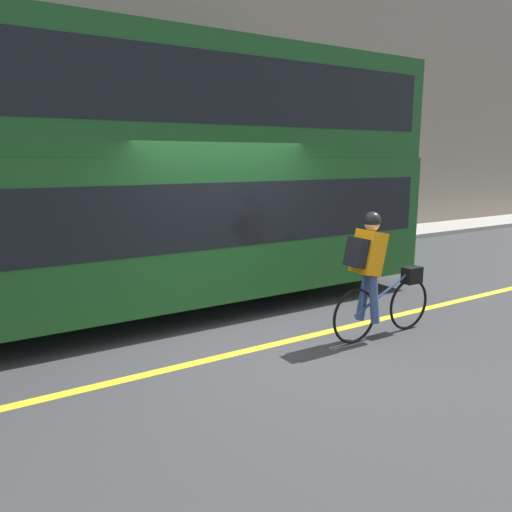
% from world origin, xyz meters
% --- Properties ---
extents(ground_plane, '(80.00, 80.00, 0.00)m').
position_xyz_m(ground_plane, '(0.00, 0.00, 0.00)').
color(ground_plane, '#38383A').
extents(road_center_line, '(50.00, 0.14, 0.01)m').
position_xyz_m(road_center_line, '(0.00, -0.05, 0.00)').
color(road_center_line, yellow).
rests_on(road_center_line, ground_plane).
extents(sidewalk_curb, '(60.00, 1.60, 0.12)m').
position_xyz_m(sidewalk_curb, '(0.00, 5.39, 0.06)').
color(sidewalk_curb, '#A8A399').
rests_on(sidewalk_curb, ground_plane).
extents(building_facade, '(60.00, 0.30, 7.64)m').
position_xyz_m(building_facade, '(0.00, 6.34, 3.82)').
color(building_facade, gray).
rests_on(building_facade, ground_plane).
extents(bus, '(11.39, 2.42, 3.88)m').
position_xyz_m(bus, '(-1.94, 2.07, 2.16)').
color(bus, black).
rests_on(bus, ground_plane).
extents(cyclist_on_bike, '(1.69, 0.32, 1.65)m').
position_xyz_m(cyclist_on_bike, '(1.35, -0.54, 0.89)').
color(cyclist_on_bike, black).
rests_on(cyclist_on_bike, ground_plane).
extents(street_sign_post, '(0.36, 0.09, 2.67)m').
position_xyz_m(street_sign_post, '(-1.37, 5.30, 1.61)').
color(street_sign_post, '#59595B').
rests_on(street_sign_post, sidewalk_curb).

